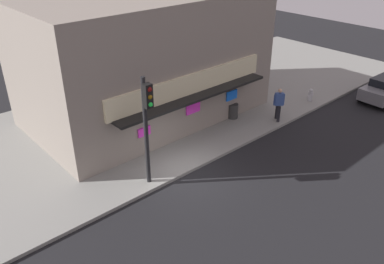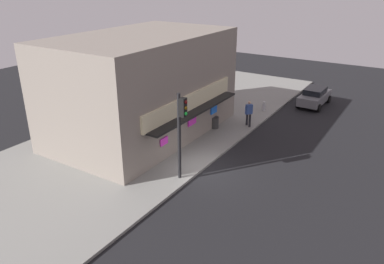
{
  "view_description": "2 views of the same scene",
  "coord_description": "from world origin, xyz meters",
  "views": [
    {
      "loc": [
        -9.42,
        -10.87,
        9.82
      ],
      "look_at": [
        1.34,
        1.15,
        1.19
      ],
      "focal_mm": 37.06,
      "sensor_mm": 36.0,
      "label": 1
    },
    {
      "loc": [
        -16.1,
        -9.31,
        10.08
      ],
      "look_at": [
        0.93,
        1.39,
        1.65
      ],
      "focal_mm": 35.34,
      "sensor_mm": 36.0,
      "label": 2
    }
  ],
  "objects": [
    {
      "name": "pedestrian",
      "position": [
        7.06,
        0.54,
        1.17
      ],
      "size": [
        0.54,
        0.55,
        1.84
      ],
      "color": "black",
      "rests_on": "sidewalk"
    },
    {
      "name": "trash_can",
      "position": [
        5.46,
        2.39,
        0.55
      ],
      "size": [
        0.59,
        0.59,
        0.8
      ],
      "primitive_type": "cylinder",
      "color": "#2D2D2D",
      "rests_on": "sidewalk"
    },
    {
      "name": "fire_hydrant",
      "position": [
        10.68,
        0.86,
        0.52
      ],
      "size": [
        0.51,
        0.27,
        0.77
      ],
      "color": "#B2B2B7",
      "rests_on": "sidewalk"
    },
    {
      "name": "traffic_light",
      "position": [
        -1.63,
        0.43,
        3.13
      ],
      "size": [
        0.32,
        0.58,
        4.63
      ],
      "color": "black",
      "rests_on": "sidewalk"
    },
    {
      "name": "ground_plane",
      "position": [
        0.0,
        0.0,
        0.0
      ],
      "size": [
        64.33,
        64.33,
        0.0
      ],
      "primitive_type": "plane",
      "color": "black"
    },
    {
      "name": "sidewalk",
      "position": [
        0.0,
        5.76,
        0.07
      ],
      "size": [
        42.89,
        11.52,
        0.15
      ],
      "primitive_type": "cube",
      "color": "gray",
      "rests_on": "ground_plane"
    },
    {
      "name": "corner_building",
      "position": [
        2.34,
        6.03,
        3.41
      ],
      "size": [
        12.42,
        8.11,
        6.53
      ],
      "color": "gray",
      "rests_on": "sidewalk"
    }
  ]
}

